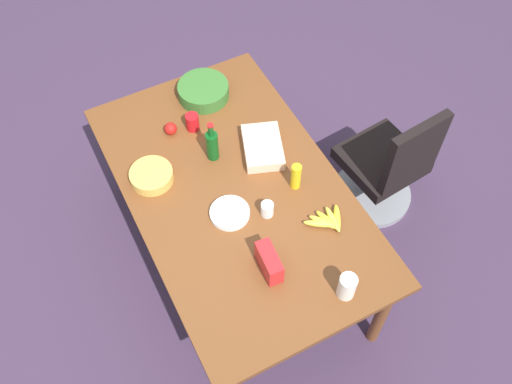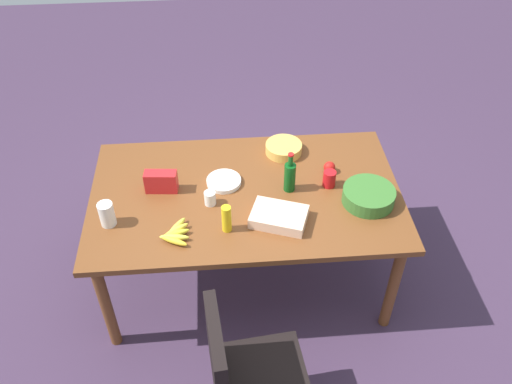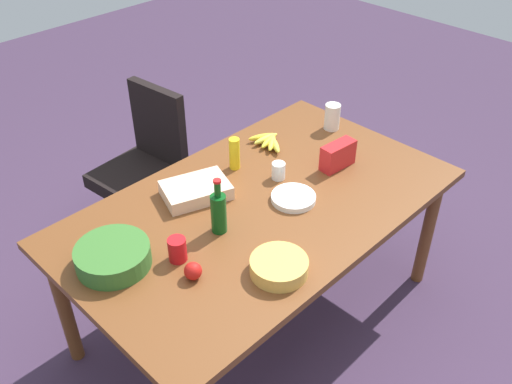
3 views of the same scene
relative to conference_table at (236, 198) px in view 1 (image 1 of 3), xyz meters
name	(u,v)px [view 1 (image 1 of 3)]	position (x,y,z in m)	size (l,w,h in m)	color
ground_plane	(239,257)	(0.00, 0.00, -0.72)	(10.00, 10.00, 0.00)	#412E47
conference_table	(236,198)	(0.00, 0.00, 0.00)	(1.94, 1.15, 0.80)	brown
office_chair	(385,170)	(-0.05, -1.08, -0.35)	(0.56, 0.56, 0.97)	gray
mustard_bottle	(296,176)	(-0.13, -0.31, 0.17)	(0.06, 0.06, 0.18)	yellow
chip_bowl	(152,176)	(0.28, 0.39, 0.11)	(0.25, 0.25, 0.07)	#E2B04E
mayo_jar	(347,286)	(-0.82, -0.21, 0.15)	(0.09, 0.09, 0.16)	white
salad_bowl	(203,91)	(0.74, -0.14, 0.12)	(0.32, 0.32, 0.09)	#376C2A
red_solo_cup	(192,122)	(0.53, 0.02, 0.13)	(0.08, 0.08, 0.11)	red
chip_bag_red	(269,262)	(-0.52, 0.06, 0.15)	(0.20, 0.08, 0.14)	red
wine_bottle	(212,145)	(0.28, 0.01, 0.18)	(0.09, 0.09, 0.28)	#0D4B17
sheet_cake	(263,147)	(0.18, -0.27, 0.11)	(0.32, 0.22, 0.07)	beige
paper_plate_stack	(230,213)	(-0.13, 0.10, 0.09)	(0.22, 0.22, 0.03)	white
apple_red	(171,129)	(0.56, 0.16, 0.11)	(0.08, 0.08, 0.08)	red
banana_bunch	(328,221)	(-0.43, -0.35, 0.10)	(0.18, 0.24, 0.04)	yellow
paper_cup	(267,209)	(-0.22, -0.08, 0.12)	(0.07, 0.07, 0.09)	white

